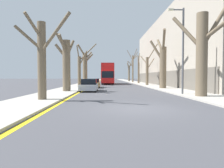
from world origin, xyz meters
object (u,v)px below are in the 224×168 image
object	(u,v)px
street_tree_right_3	(139,71)
lamp_post	(182,47)
street_tree_right_5	(129,72)
street_tree_right_2	(148,69)
street_tree_left_0	(42,58)
street_tree_left_3	(85,67)
street_tree_left_2	(80,69)
double_decker_bus	(108,73)
parked_car_0	(89,85)
parked_car_1	(94,83)
street_tree_left_1	(66,63)
street_tree_right_1	(162,64)
street_tree_right_0	(202,51)
street_tree_right_4	(133,67)

from	to	relation	value
street_tree_right_3	lamp_post	distance (m)	29.01
street_tree_right_5	street_tree_right_2	bearing A→B (deg)	-90.07
street_tree_left_0	street_tree_left_3	distance (m)	24.24
street_tree_left_2	street_tree_left_3	bearing A→B (deg)	90.22
street_tree_left_0	double_decker_bus	world-z (taller)	street_tree_left_0
parked_car_0	parked_car_1	bearing A→B (deg)	90.00
street_tree_left_1	street_tree_right_1	distance (m)	12.55
street_tree_left_3	street_tree_right_2	distance (m)	11.48
street_tree_right_3	street_tree_left_2	bearing A→B (deg)	-125.72
street_tree_right_5	street_tree_right_3	bearing A→B (deg)	-89.94
street_tree_right_2	parked_car_1	xyz separation A→B (m)	(-9.24, -6.33, -2.33)
street_tree_right_2	street_tree_right_3	size ratio (longest dim) A/B	1.03
street_tree_right_3	lamp_post	world-z (taller)	lamp_post
lamp_post	street_tree_left_1	bearing A→B (deg)	160.43
street_tree_right_2	street_tree_right_3	distance (m)	10.41
street_tree_right_0	street_tree_right_3	distance (m)	30.95
street_tree_left_0	street_tree_right_5	size ratio (longest dim) A/B	0.77
street_tree_right_3	parked_car_0	distance (m)	25.68
street_tree_right_1	double_decker_bus	size ratio (longest dim) A/B	0.65
street_tree_left_0	parked_car_0	world-z (taller)	street_tree_left_0
street_tree_right_1	street_tree_left_1	bearing A→B (deg)	-156.10
street_tree_left_3	street_tree_right_0	xyz separation A→B (m)	(11.34, -22.27, 0.22)
double_decker_bus	street_tree_right_1	bearing A→B (deg)	-68.16
street_tree_right_0	street_tree_left_0	bearing A→B (deg)	-170.27
street_tree_left_2	parked_car_1	xyz separation A→B (m)	(2.08, -0.92, -2.19)
street_tree_left_1	parked_car_0	distance (m)	3.54
street_tree_right_1	parked_car_1	xyz separation A→B (m)	(-9.22, 3.37, -2.61)
street_tree_right_0	street_tree_right_5	xyz separation A→B (m)	(0.04, 50.81, -0.36)
lamp_post	street_tree_left_0	bearing A→B (deg)	-159.70
street_tree_left_1	street_tree_left_2	bearing A→B (deg)	88.89
street_tree_right_4	street_tree_right_5	world-z (taller)	street_tree_right_4
street_tree_right_0	street_tree_right_1	world-z (taller)	street_tree_right_1
street_tree_left_3	parked_car_0	size ratio (longest dim) A/B	1.61
street_tree_right_1	street_tree_left_2	bearing A→B (deg)	159.20
street_tree_left_3	street_tree_right_3	bearing A→B (deg)	37.26
double_decker_bus	street_tree_right_0	bearing A→B (deg)	-75.98
street_tree_left_3	street_tree_right_2	bearing A→B (deg)	-8.70
street_tree_left_3	street_tree_right_5	size ratio (longest dim) A/B	1.05
parked_car_0	lamp_post	world-z (taller)	lamp_post
street_tree_right_1	street_tree_right_2	xyz separation A→B (m)	(0.02, 9.70, -0.28)
street_tree_right_0	street_tree_right_5	distance (m)	50.81
street_tree_right_4	double_decker_bus	bearing A→B (deg)	-121.81
lamp_post	street_tree_right_2	bearing A→B (deg)	87.38
street_tree_left_2	street_tree_right_4	distance (m)	27.20
street_tree_left_0	street_tree_left_1	size ratio (longest dim) A/B	0.91
street_tree_right_2	street_tree_left_0	bearing A→B (deg)	-117.06
street_tree_right_5	double_decker_bus	xyz separation A→B (m)	(-7.17, -22.24, -0.75)
street_tree_left_2	parked_car_0	xyz separation A→B (m)	(2.08, -8.01, -2.17)
street_tree_right_1	street_tree_right_3	world-z (taller)	street_tree_right_1
street_tree_left_3	street_tree_right_5	bearing A→B (deg)	68.27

